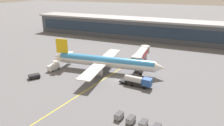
# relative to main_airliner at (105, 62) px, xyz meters

# --- Properties ---
(ground_plane) EXTENTS (700.00, 700.00, 0.00)m
(ground_plane) POSITION_rel_main_airliner_xyz_m (7.32, -5.59, -3.88)
(ground_plane) COLOR slate
(apron_lead_in_line) EXTENTS (10.39, 79.40, 0.01)m
(apron_lead_in_line) POSITION_rel_main_airliner_xyz_m (3.39, -3.59, -3.87)
(apron_lead_in_line) COLOR yellow
(apron_lead_in_line) RESTS_ON ground_plane
(terminal_building) EXTENTS (195.54, 16.44, 12.29)m
(terminal_building) POSITION_rel_main_airliner_xyz_m (21.72, 59.09, 2.28)
(terminal_building) COLOR #424751
(terminal_building) RESTS_ON ground_plane
(main_airliner) EXTENTS (44.84, 35.78, 11.40)m
(main_airliner) POSITION_rel_main_airliner_xyz_m (0.00, 0.00, 0.00)
(main_airliner) COLOR white
(main_airliner) RESTS_ON ground_plane
(jet_bridge) EXTENTS (4.97, 18.99, 6.58)m
(jet_bridge) POSITION_rel_main_airliner_xyz_m (10.92, 11.62, 0.99)
(jet_bridge) COLOR #B2B7BC
(jet_bridge) RESTS_ON ground_plane
(fuel_tanker) EXTENTS (10.95, 3.26, 3.25)m
(fuel_tanker) POSITION_rel_main_airliner_xyz_m (15.43, -7.52, -2.13)
(fuel_tanker) COLOR #232326
(fuel_tanker) RESTS_ON ground_plane
(crew_van) EXTENTS (2.34, 5.10, 2.30)m
(crew_van) POSITION_rel_main_airliner_xyz_m (-18.87, -7.07, -2.56)
(crew_van) COLOR white
(crew_van) RESTS_ON ground_plane
(pushback_tug) EXTENTS (4.04, 4.44, 1.40)m
(pushback_tug) POSITION_rel_main_airliner_xyz_m (-20.03, -16.50, -3.03)
(pushback_tug) COLOR black
(pushback_tug) RESTS_ON ground_plane
(baggage_cart_0) EXTENTS (1.90, 2.82, 1.48)m
(baggage_cart_0) POSITION_rel_main_airliner_xyz_m (16.86, -27.07, -3.10)
(baggage_cart_0) COLOR gray
(baggage_cart_0) RESTS_ON ground_plane
(baggage_cart_1) EXTENTS (1.90, 2.82, 1.48)m
(baggage_cart_1) POSITION_rel_main_airliner_xyz_m (20.04, -27.46, -3.10)
(baggage_cart_1) COLOR gray
(baggage_cart_1) RESTS_ON ground_plane
(baggage_cart_2) EXTENTS (1.90, 2.82, 1.48)m
(baggage_cart_2) POSITION_rel_main_airliner_xyz_m (23.22, -27.84, -3.10)
(baggage_cart_2) COLOR #B2B7BC
(baggage_cart_2) RESTS_ON ground_plane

